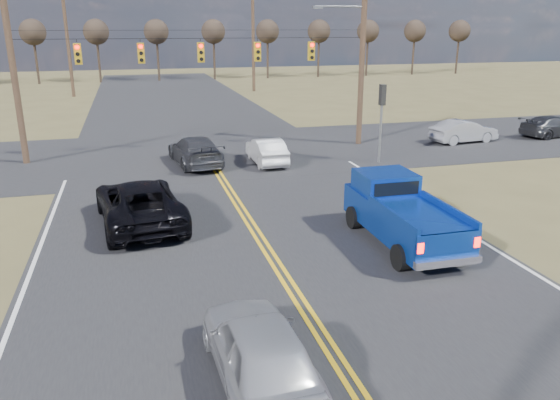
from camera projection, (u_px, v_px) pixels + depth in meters
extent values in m
plane|color=brown|center=(307.00, 313.00, 13.19)|extent=(160.00, 160.00, 0.00)
cube|color=#28282B|center=(232.00, 195.00, 22.37)|extent=(14.00, 120.00, 0.02)
cube|color=#28282B|center=(205.00, 153.00, 29.72)|extent=(120.00, 12.00, 0.02)
cylinder|color=#473323|center=(12.00, 61.00, 25.95)|extent=(0.32, 0.32, 10.00)
cylinder|color=#473323|center=(362.00, 56.00, 30.45)|extent=(0.32, 0.32, 10.00)
cylinder|color=black|center=(200.00, 38.00, 27.89)|extent=(18.00, 0.02, 0.02)
cylinder|color=black|center=(200.00, 30.00, 27.77)|extent=(18.00, 0.02, 0.02)
cube|color=#B28C14|center=(78.00, 54.00, 26.60)|extent=(0.34, 0.24, 1.00)
cylinder|color=#FF0C05|center=(77.00, 47.00, 26.38)|extent=(0.20, 0.06, 0.20)
cylinder|color=black|center=(78.00, 54.00, 26.48)|extent=(0.20, 0.06, 0.20)
cylinder|color=black|center=(78.00, 61.00, 26.58)|extent=(0.20, 0.06, 0.20)
cube|color=black|center=(77.00, 45.00, 26.31)|extent=(0.24, 0.14, 0.03)
cube|color=#B28C14|center=(141.00, 53.00, 27.36)|extent=(0.34, 0.24, 1.00)
cylinder|color=#FF0C05|center=(141.00, 46.00, 27.13)|extent=(0.20, 0.06, 0.20)
cylinder|color=black|center=(141.00, 53.00, 27.23)|extent=(0.20, 0.06, 0.20)
cylinder|color=black|center=(142.00, 60.00, 27.33)|extent=(0.20, 0.06, 0.20)
cube|color=black|center=(140.00, 44.00, 27.06)|extent=(0.24, 0.14, 0.03)
cube|color=#B28C14|center=(201.00, 52.00, 28.11)|extent=(0.34, 0.24, 1.00)
cylinder|color=#FF0C05|center=(201.00, 46.00, 27.88)|extent=(0.20, 0.06, 0.20)
cylinder|color=black|center=(201.00, 53.00, 27.98)|extent=(0.20, 0.06, 0.20)
cylinder|color=black|center=(201.00, 59.00, 28.08)|extent=(0.20, 0.06, 0.20)
cube|color=black|center=(201.00, 44.00, 27.82)|extent=(0.24, 0.14, 0.03)
cube|color=#B28C14|center=(258.00, 52.00, 28.86)|extent=(0.34, 0.24, 1.00)
cylinder|color=#FF0C05|center=(258.00, 45.00, 28.63)|extent=(0.20, 0.06, 0.20)
cylinder|color=black|center=(258.00, 52.00, 28.73)|extent=(0.20, 0.06, 0.20)
cylinder|color=black|center=(258.00, 58.00, 28.83)|extent=(0.20, 0.06, 0.20)
cube|color=black|center=(258.00, 43.00, 28.57)|extent=(0.24, 0.14, 0.03)
cube|color=#B28C14|center=(311.00, 51.00, 29.61)|extent=(0.34, 0.24, 1.00)
cylinder|color=#FF0C05|center=(312.00, 45.00, 29.38)|extent=(0.20, 0.06, 0.20)
cylinder|color=black|center=(312.00, 51.00, 29.48)|extent=(0.20, 0.06, 0.20)
cylinder|color=black|center=(312.00, 57.00, 29.58)|extent=(0.20, 0.06, 0.20)
cube|color=black|center=(312.00, 43.00, 29.32)|extent=(0.24, 0.14, 0.03)
cylinder|color=slate|center=(380.00, 131.00, 27.15)|extent=(0.12, 0.12, 3.20)
cube|color=black|center=(382.00, 95.00, 26.60)|extent=(0.24, 0.34, 1.00)
cylinder|color=slate|center=(340.00, 6.00, 29.31)|extent=(2.80, 0.10, 0.10)
cube|color=slate|center=(317.00, 7.00, 29.00)|extent=(0.55, 0.22, 0.14)
cylinder|color=#473323|center=(68.00, 43.00, 51.67)|extent=(0.32, 0.32, 10.00)
cylinder|color=#473323|center=(253.00, 42.00, 56.18)|extent=(0.32, 0.32, 10.00)
cylinder|color=#33261C|center=(36.00, 60.00, 63.97)|extent=(0.28, 0.28, 5.50)
sphere|color=#2D231C|center=(33.00, 32.00, 63.01)|extent=(3.00, 3.00, 3.00)
cylinder|color=#33261C|center=(99.00, 59.00, 65.72)|extent=(0.28, 0.28, 5.50)
sphere|color=#2D231C|center=(96.00, 32.00, 64.76)|extent=(3.00, 3.00, 3.00)
cylinder|color=#33261C|center=(158.00, 58.00, 67.47)|extent=(0.28, 0.28, 5.50)
sphere|color=#2D231C|center=(156.00, 32.00, 66.51)|extent=(3.00, 3.00, 3.00)
cylinder|color=#33261C|center=(214.00, 57.00, 69.23)|extent=(0.28, 0.28, 5.50)
sphere|color=#2D231C|center=(213.00, 32.00, 68.26)|extent=(3.00, 3.00, 3.00)
cylinder|color=#33261C|center=(268.00, 57.00, 70.98)|extent=(0.28, 0.28, 5.50)
sphere|color=#2D231C|center=(267.00, 31.00, 70.02)|extent=(3.00, 3.00, 3.00)
cylinder|color=#33261C|center=(318.00, 56.00, 72.73)|extent=(0.28, 0.28, 5.50)
sphere|color=#2D231C|center=(319.00, 31.00, 71.77)|extent=(3.00, 3.00, 3.00)
cylinder|color=#33261C|center=(367.00, 55.00, 74.48)|extent=(0.28, 0.28, 5.50)
sphere|color=#2D231C|center=(368.00, 31.00, 73.52)|extent=(3.00, 3.00, 3.00)
cylinder|color=#33261C|center=(413.00, 55.00, 76.23)|extent=(0.28, 0.28, 5.50)
sphere|color=#2D231C|center=(415.00, 31.00, 75.27)|extent=(3.00, 3.00, 3.00)
cylinder|color=#33261C|center=(457.00, 54.00, 77.98)|extent=(0.28, 0.28, 5.50)
sphere|color=#2D231C|center=(460.00, 31.00, 77.02)|extent=(3.00, 3.00, 3.00)
cylinder|color=black|center=(401.00, 257.00, 15.38)|extent=(0.32, 0.78, 0.77)
cylinder|color=black|center=(459.00, 251.00, 15.83)|extent=(0.32, 0.78, 0.77)
cylinder|color=black|center=(354.00, 217.00, 18.59)|extent=(0.32, 0.78, 0.77)
cylinder|color=black|center=(403.00, 213.00, 19.03)|extent=(0.32, 0.78, 0.77)
cube|color=#0E369B|center=(403.00, 218.00, 17.06)|extent=(1.98, 5.24, 0.97)
cube|color=#0E369B|center=(385.00, 182.00, 18.11)|extent=(1.80, 1.66, 0.70)
cube|color=black|center=(396.00, 189.00, 17.37)|extent=(1.55, 0.07, 0.44)
cube|color=#0E369B|center=(392.00, 214.00, 15.72)|extent=(0.12, 3.19, 0.19)
cube|color=#0E369B|center=(449.00, 208.00, 16.17)|extent=(0.12, 3.19, 0.19)
cube|color=#0E369B|center=(449.00, 243.00, 14.61)|extent=(1.94, 0.09, 0.58)
cube|color=silver|center=(448.00, 262.00, 14.71)|extent=(1.98, 0.19, 0.21)
cube|color=#FF0C05|center=(420.00, 248.00, 14.38)|extent=(0.17, 0.06, 0.29)
cube|color=#FF0C05|center=(477.00, 242.00, 14.80)|extent=(0.17, 0.06, 0.29)
imported|color=#A7A9AF|center=(260.00, 349.00, 10.42)|extent=(1.86, 4.32, 1.45)
imported|color=black|center=(139.00, 203.00, 18.85)|extent=(3.24, 5.91, 1.57)
imported|color=silver|center=(267.00, 151.00, 27.31)|extent=(1.37, 3.92, 1.29)
imported|color=#393A3F|center=(195.00, 151.00, 27.01)|extent=(2.55, 5.10, 1.42)
imported|color=#9C9DA4|center=(464.00, 131.00, 32.17)|extent=(1.88, 4.21, 1.34)
imported|color=#2C2D31|center=(553.00, 126.00, 33.89)|extent=(2.41, 4.68, 1.30)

